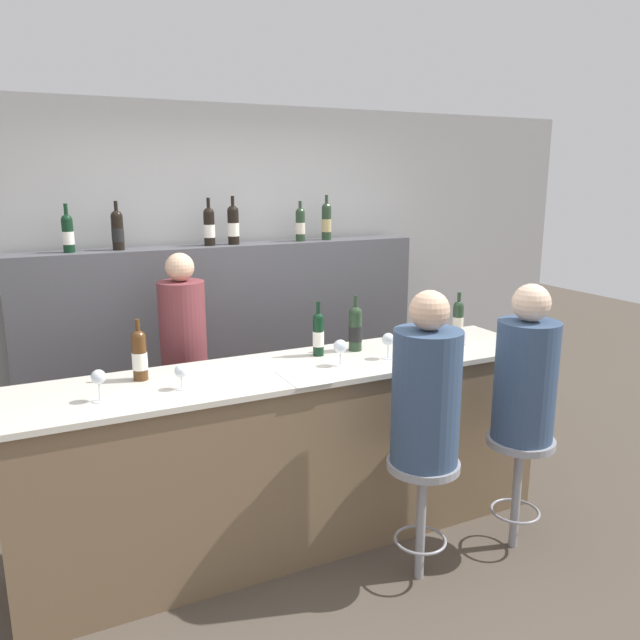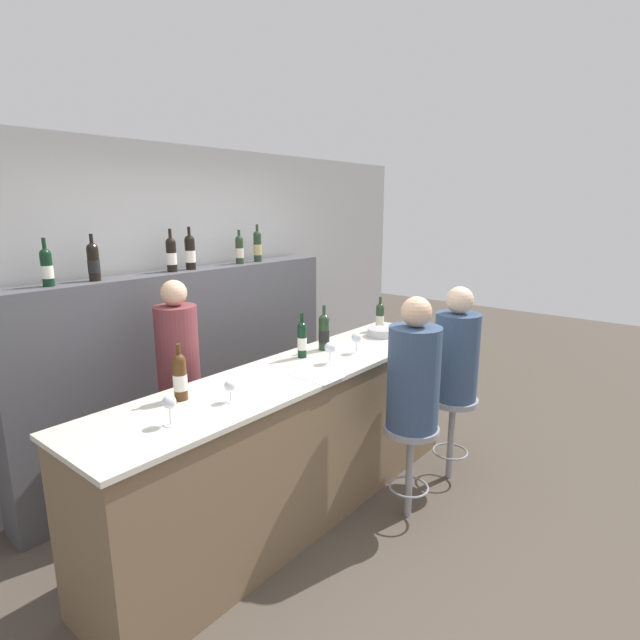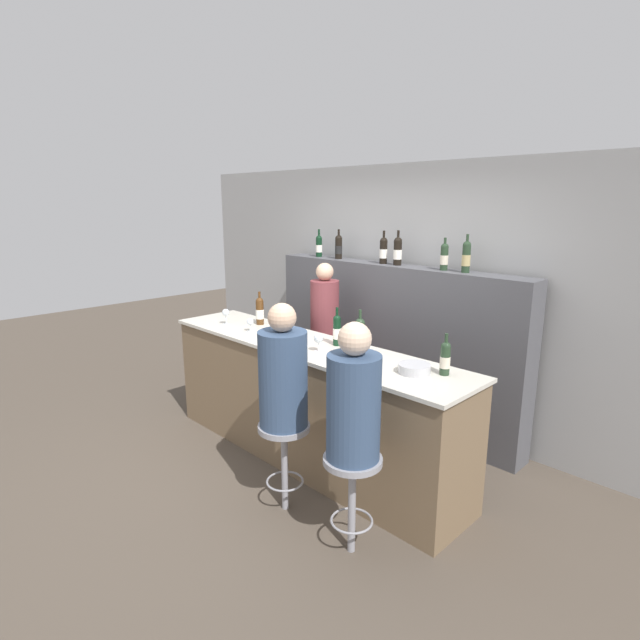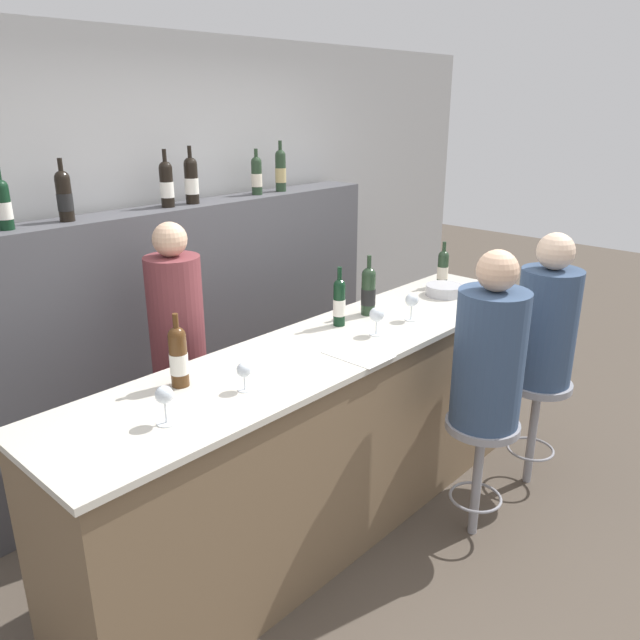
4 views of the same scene
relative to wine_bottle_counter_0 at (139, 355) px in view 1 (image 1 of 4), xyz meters
name	(u,v)px [view 1 (image 1 of 4)]	position (x,y,z in m)	size (l,w,h in m)	color
ground_plane	(320,566)	(0.81, -0.46, -1.20)	(16.00, 16.00, 0.00)	#4C4238
wall_back	(219,286)	(0.81, 1.25, 0.10)	(6.40, 0.05, 2.60)	#9E9E9E
bar_counter	(296,454)	(0.81, -0.14, -0.66)	(3.08, 0.67, 1.06)	brown
back_bar_cabinet	(230,356)	(0.81, 1.03, -0.38)	(2.88, 0.28, 1.63)	#4C4C51
wine_bottle_counter_0	(139,355)	(0.00, 0.00, 0.00)	(0.08, 0.08, 0.32)	#4C2D14
wine_bottle_counter_1	(318,333)	(1.03, 0.00, 0.00)	(0.07, 0.07, 0.32)	black
wine_bottle_counter_2	(355,328)	(1.28, 0.00, 0.00)	(0.08, 0.08, 0.34)	#233823
wine_bottle_counter_3	(458,318)	(2.06, 0.00, -0.01)	(0.07, 0.07, 0.30)	#233823
wine_bottle_backbar_0	(68,233)	(-0.22, 1.03, 0.55)	(0.07, 0.07, 0.30)	black
wine_bottle_backbar_1	(118,230)	(0.08, 1.03, 0.56)	(0.08, 0.08, 0.32)	black
wine_bottle_backbar_2	(209,226)	(0.69, 1.03, 0.56)	(0.08, 0.08, 0.33)	black
wine_bottle_backbar_3	(233,225)	(0.87, 1.03, 0.57)	(0.08, 0.08, 0.34)	black
wine_bottle_backbar_4	(300,224)	(1.38, 1.03, 0.55)	(0.07, 0.07, 0.29)	#233823
wine_bottle_backbar_5	(326,221)	(1.60, 1.03, 0.57)	(0.07, 0.07, 0.33)	#233823
wine_glass_0	(99,379)	(-0.23, -0.24, -0.02)	(0.08, 0.08, 0.15)	silver
wine_glass_1	(181,372)	(0.16, -0.24, -0.05)	(0.06, 0.06, 0.13)	silver
wine_glass_2	(340,347)	(1.05, -0.24, -0.03)	(0.08, 0.08, 0.15)	silver
wine_glass_3	(388,340)	(1.37, -0.24, -0.03)	(0.07, 0.07, 0.15)	silver
metal_bowl	(448,338)	(1.89, -0.12, -0.10)	(0.23, 0.23, 0.07)	#B7B7BC
tasting_menu	(304,377)	(0.78, -0.34, -0.13)	(0.21, 0.30, 0.00)	white
bar_stool_left	(422,487)	(1.25, -0.78, -0.67)	(0.38, 0.38, 0.67)	gray
guest_seated_left	(426,390)	(1.25, -0.78, -0.14)	(0.35, 0.35, 0.89)	#334766
bar_stool_right	(519,462)	(1.91, -0.78, -0.67)	(0.38, 0.38, 0.67)	gray
guest_seated_right	(526,373)	(1.91, -0.78, -0.14)	(0.33, 0.33, 0.87)	#334766
bartender	(186,391)	(0.36, 0.54, -0.42)	(0.29, 0.29, 1.65)	brown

